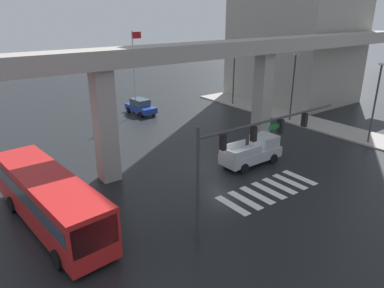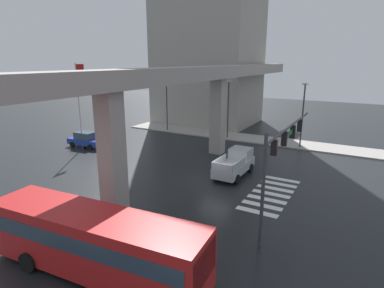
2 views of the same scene
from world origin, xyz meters
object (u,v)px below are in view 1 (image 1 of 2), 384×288
object	(u,v)px
sedan_blue	(141,106)
street_lamp_mid_block	(293,79)
pickup_truck	(254,151)
traffic_signal_mast	(251,141)
street_lamp_far_north	(234,69)
street_lamp_near_corner	(377,94)
flagpole	(135,67)
city_bus	(49,197)

from	to	relation	value
sedan_blue	street_lamp_mid_block	distance (m)	17.32
pickup_truck	traffic_signal_mast	distance (m)	8.76
street_lamp_far_north	street_lamp_near_corner	bearing A→B (deg)	-90.00
street_lamp_far_north	flagpole	world-z (taller)	flagpole
pickup_truck	city_bus	xyz separation A→B (m)	(-15.32, 0.63, 0.73)
street_lamp_mid_block	street_lamp_far_north	distance (m)	9.09
traffic_signal_mast	pickup_truck	bearing A→B (deg)	41.52
city_bus	flagpole	size ratio (longest dim) A/B	1.18
street_lamp_far_north	flagpole	bearing A→B (deg)	164.94
street_lamp_mid_block	street_lamp_far_north	xyz separation A→B (m)	(0.00, 9.09, 0.00)
city_bus	street_lamp_mid_block	bearing A→B (deg)	10.77
pickup_truck	street_lamp_mid_block	distance (m)	13.39
sedan_blue	traffic_signal_mast	world-z (taller)	traffic_signal_mast
sedan_blue	street_lamp_mid_block	size ratio (longest dim) A/B	0.61
pickup_truck	street_lamp_near_corner	distance (m)	12.49
pickup_truck	street_lamp_mid_block	size ratio (longest dim) A/B	0.71
street_lamp_near_corner	flagpole	distance (m)	24.38
pickup_truck	street_lamp_mid_block	world-z (taller)	street_lamp_mid_block
pickup_truck	traffic_signal_mast	xyz separation A→B (m)	(-5.95, -5.27, 3.69)
pickup_truck	flagpole	size ratio (longest dim) A/B	0.55
traffic_signal_mast	street_lamp_near_corner	size ratio (longest dim) A/B	1.50
street_lamp_far_north	flagpole	xyz separation A→B (m)	(-12.05, 3.24, 0.88)
street_lamp_mid_block	flagpole	bearing A→B (deg)	134.34
street_lamp_near_corner	street_lamp_far_north	xyz separation A→B (m)	(0.00, 17.93, 0.00)
flagpole	street_lamp_far_north	bearing A→B (deg)	-15.06
sedan_blue	street_lamp_near_corner	world-z (taller)	street_lamp_near_corner
street_lamp_near_corner	street_lamp_far_north	size ratio (longest dim) A/B	1.00
pickup_truck	flagpole	xyz separation A→B (m)	(-0.49, 18.08, 4.45)
pickup_truck	city_bus	world-z (taller)	city_bus
city_bus	street_lamp_far_north	world-z (taller)	street_lamp_far_north
city_bus	street_lamp_far_north	xyz separation A→B (m)	(26.88, 14.20, 2.83)
city_bus	sedan_blue	distance (m)	23.32
city_bus	flagpole	bearing A→B (deg)	49.63
city_bus	traffic_signal_mast	size ratio (longest dim) A/B	1.01
city_bus	sedan_blue	size ratio (longest dim) A/B	2.49
pickup_truck	city_bus	size ratio (longest dim) A/B	0.47
street_lamp_near_corner	street_lamp_far_north	distance (m)	17.93
sedan_blue	traffic_signal_mast	xyz separation A→B (m)	(-6.00, -23.42, 3.83)
sedan_blue	street_lamp_far_north	xyz separation A→B (m)	(11.51, -3.31, 3.70)
traffic_signal_mast	street_lamp_far_north	xyz separation A→B (m)	(17.51, 20.10, -0.12)
sedan_blue	street_lamp_near_corner	distance (m)	24.44
pickup_truck	city_bus	distance (m)	15.35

